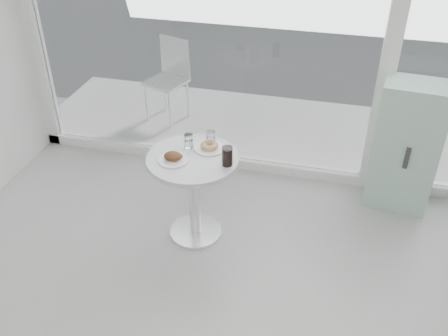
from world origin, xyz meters
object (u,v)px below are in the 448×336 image
(patio_chair, at_px, (170,74))
(plate_fritter, at_px, (174,158))
(water_tumbler_a, at_px, (189,142))
(cola_glass, at_px, (227,156))
(plate_donut, at_px, (209,147))
(main_table, at_px, (194,180))
(water_tumbler_b, at_px, (211,139))
(mint_cabinet, at_px, (406,147))

(patio_chair, bearing_deg, plate_fritter, -50.46)
(water_tumbler_a, relative_size, cola_glass, 0.75)
(plate_donut, relative_size, water_tumbler_a, 2.10)
(plate_donut, distance_m, water_tumbler_a, 0.17)
(main_table, relative_size, plate_fritter, 3.27)
(main_table, xyz_separation_m, water_tumbler_b, (0.09, 0.22, 0.27))
(mint_cabinet, height_order, patio_chair, mint_cabinet)
(mint_cabinet, distance_m, patio_chair, 2.71)
(water_tumbler_b, bearing_deg, cola_glass, -52.41)
(plate_donut, distance_m, water_tumbler_b, 0.08)
(main_table, bearing_deg, mint_cabinet, 28.03)
(mint_cabinet, height_order, water_tumbler_b, mint_cabinet)
(patio_chair, relative_size, water_tumbler_a, 8.01)
(patio_chair, height_order, plate_fritter, patio_chair)
(plate_fritter, relative_size, water_tumbler_b, 1.97)
(main_table, relative_size, plate_donut, 3.19)
(water_tumbler_b, height_order, cola_glass, cola_glass)
(cola_glass, bearing_deg, mint_cabinet, 33.80)
(mint_cabinet, relative_size, water_tumbler_b, 9.92)
(plate_fritter, height_order, plate_donut, plate_fritter)
(main_table, distance_m, plate_donut, 0.30)
(water_tumbler_b, bearing_deg, main_table, -111.33)
(patio_chair, xyz_separation_m, water_tumbler_a, (0.79, -1.75, 0.25))
(main_table, relative_size, water_tumbler_a, 6.68)
(cola_glass, bearing_deg, water_tumbler_b, 127.59)
(patio_chair, relative_size, water_tumbler_b, 7.75)
(cola_glass, bearing_deg, plate_donut, 135.96)
(plate_donut, relative_size, cola_glass, 1.57)
(patio_chair, relative_size, cola_glass, 6.00)
(mint_cabinet, xyz_separation_m, plate_fritter, (-1.78, -0.96, 0.21))
(plate_donut, xyz_separation_m, water_tumbler_b, (-0.01, 0.07, 0.03))
(mint_cabinet, relative_size, plate_fritter, 5.03)
(plate_donut, height_order, water_tumbler_a, water_tumbler_a)
(water_tumbler_a, relative_size, water_tumbler_b, 0.97)
(water_tumbler_a, bearing_deg, main_table, -61.16)
(mint_cabinet, height_order, cola_glass, mint_cabinet)
(patio_chair, height_order, plate_donut, patio_chair)
(plate_fritter, xyz_separation_m, water_tumbler_a, (0.05, 0.21, 0.02))
(patio_chair, distance_m, plate_fritter, 2.11)
(cola_glass, bearing_deg, plate_fritter, -174.02)
(main_table, height_order, water_tumbler_a, water_tumbler_a)
(mint_cabinet, xyz_separation_m, patio_chair, (-2.51, 1.01, -0.02))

